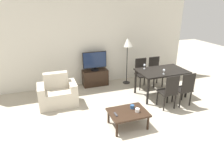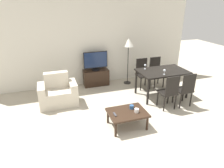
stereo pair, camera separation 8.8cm
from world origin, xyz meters
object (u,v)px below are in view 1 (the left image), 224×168
object	(u,v)px
dining_table	(162,73)
dining_chair_near_right	(185,88)
dining_chair_near	(169,90)
coffee_table	(128,113)
remote_primary	(116,114)
floor_lamp	(127,45)
cup_white_near	(137,110)
tv_stand	(95,78)
tv	(95,61)
wine_glass_center	(145,65)
dining_chair_far_left	(142,72)
dining_chair_far	(155,70)
cup_colored_far	(132,107)
armchair	(58,94)
wine_glass_left	(164,70)

from	to	relation	value
dining_table	dining_chair_near_right	bearing A→B (deg)	-72.04
dining_chair_near	dining_chair_near_right	distance (m)	0.48
coffee_table	remote_primary	world-z (taller)	remote_primary
coffee_table	floor_lamp	distance (m)	2.70
dining_chair_near_right	cup_white_near	xyz separation A→B (m)	(-1.60, -0.46, -0.10)
tv_stand	tv	world-z (taller)	tv
dining_table	wine_glass_center	bearing A→B (deg)	144.16
remote_primary	tv	bearing A→B (deg)	84.66
remote_primary	dining_chair_far_left	bearing A→B (deg)	50.00
tv	dining_chair_far	distance (m)	1.97
tv	remote_primary	world-z (taller)	tv
remote_primary	cup_colored_far	distance (m)	0.46
tv	cup_colored_far	distance (m)	2.45
armchair	floor_lamp	xyz separation A→B (m)	(2.33, 0.77, 0.99)
dining_chair_far_left	wine_glass_left	bearing A→B (deg)	-83.71
tv_stand	coffee_table	distance (m)	2.51
dining_chair_far	coffee_table	bearing A→B (deg)	-133.54
dining_chair_near_right	wine_glass_center	xyz separation A→B (m)	(-0.65, 1.04, 0.37)
dining_chair_near	dining_chair_far	bearing A→B (deg)	72.04
dining_chair_near	cup_colored_far	xyz separation A→B (m)	(-1.15, -0.29, -0.10)
cup_colored_far	dining_table	bearing A→B (deg)	36.47
dining_chair_far_left	coffee_table	bearing A→B (deg)	-124.71
dining_chair_far_left	cup_white_near	distance (m)	2.25
tv	dining_chair_near_right	xyz separation A→B (m)	(1.84, -2.12, -0.31)
tv	wine_glass_left	world-z (taller)	tv
coffee_table	wine_glass_center	size ratio (longest dim) A/B	5.71
dining_table	cup_colored_far	bearing A→B (deg)	-143.53
dining_table	floor_lamp	bearing A→B (deg)	115.24
dining_chair_near_right	cup_white_near	bearing A→B (deg)	-163.87
cup_white_near	floor_lamp	bearing A→B (deg)	71.70
dining_chair_near	armchair	bearing A→B (deg)	156.19
floor_lamp	wine_glass_left	distance (m)	1.59
wine_glass_center	dining_chair_far_left	bearing A→B (deg)	69.84
wine_glass_left	dining_table	bearing A→B (deg)	65.02
cup_white_near	tv_stand	bearing A→B (deg)	95.44
tv_stand	tv	bearing A→B (deg)	-90.00
dining_table	remote_primary	bearing A→B (deg)	-147.79
remote_primary	wine_glass_left	size ratio (longest dim) A/B	1.03
dining_table	wine_glass_center	world-z (taller)	wine_glass_center
dining_chair_far	wine_glass_center	world-z (taller)	dining_chair_far
cup_white_near	remote_primary	bearing A→B (deg)	174.24
floor_lamp	cup_white_near	distance (m)	2.68
tv_stand	dining_chair_far_left	xyz separation A→B (m)	(1.36, -0.63, 0.25)
tv	coffee_table	xyz separation A→B (m)	(0.06, -2.51, -0.50)
remote_primary	cup_white_near	distance (m)	0.49
tv	wine_glass_center	xyz separation A→B (m)	(1.19, -1.08, 0.05)
tv	wine_glass_left	bearing A→B (deg)	-48.31
armchair	cup_colored_far	xyz separation A→B (m)	(1.50, -1.46, 0.10)
dining_chair_near	remote_primary	xyz separation A→B (m)	(-1.60, -0.41, -0.13)
armchair	dining_table	world-z (taller)	armchair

